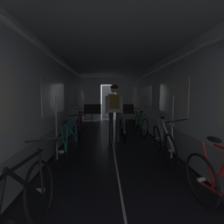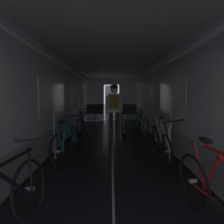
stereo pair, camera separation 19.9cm
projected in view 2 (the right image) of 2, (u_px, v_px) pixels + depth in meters
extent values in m
cube|color=black|center=(63.00, 145.00, 5.20)|extent=(0.08, 11.50, 0.01)
cube|color=black|center=(161.00, 145.00, 5.21)|extent=(0.08, 11.50, 0.01)
cube|color=beige|center=(112.00, 145.00, 5.20)|extent=(0.03, 11.27, 0.00)
cube|color=#9EA0A5|center=(59.00, 135.00, 5.17)|extent=(0.12, 11.50, 0.60)
cube|color=silver|center=(58.00, 91.00, 5.06)|extent=(0.12, 11.50, 1.85)
cube|color=white|center=(54.00, 98.00, 4.51)|extent=(0.02, 1.90, 0.80)
cube|color=white|center=(76.00, 97.00, 7.37)|extent=(0.02, 1.90, 0.80)
cube|color=white|center=(86.00, 97.00, 10.23)|extent=(0.02, 1.90, 0.80)
cube|color=yellow|center=(55.00, 97.00, 4.58)|extent=(0.01, 0.20, 0.28)
cylinder|color=white|center=(70.00, 70.00, 5.02)|extent=(0.07, 11.04, 0.07)
cylinder|color=#B7BABF|center=(54.00, 128.00, 3.99)|extent=(0.04, 0.04, 1.40)
cylinder|color=#B7BABF|center=(77.00, 115.00, 6.58)|extent=(0.04, 0.04, 1.40)
cube|color=#9EA0A5|center=(165.00, 134.00, 5.19)|extent=(0.12, 11.50, 0.60)
cube|color=silver|center=(166.00, 91.00, 5.08)|extent=(0.12, 11.50, 1.85)
cube|color=white|center=(171.00, 98.00, 4.52)|extent=(0.02, 1.90, 0.80)
cube|color=white|center=(147.00, 97.00, 7.39)|extent=(0.02, 1.90, 0.80)
cube|color=white|center=(137.00, 97.00, 10.25)|extent=(0.02, 1.90, 0.80)
cube|color=yellow|center=(170.00, 97.00, 4.59)|extent=(0.01, 0.20, 0.28)
cylinder|color=white|center=(155.00, 70.00, 5.03)|extent=(0.07, 11.04, 0.07)
cylinder|color=#B7BABF|center=(170.00, 127.00, 4.00)|extent=(0.04, 0.04, 1.40)
cylinder|color=#B7BABF|center=(147.00, 115.00, 6.59)|extent=(0.04, 0.04, 1.40)
cube|color=silver|center=(96.00, 99.00, 10.88)|extent=(1.00, 0.12, 2.45)
cube|color=silver|center=(127.00, 99.00, 10.89)|extent=(1.00, 0.12, 2.45)
cube|color=silver|center=(112.00, 81.00, 10.80)|extent=(0.90, 0.12, 0.40)
cube|color=#4C4F54|center=(112.00, 102.00, 11.60)|extent=(0.81, 0.04, 2.05)
cube|color=white|center=(112.00, 55.00, 4.99)|extent=(3.14, 11.62, 0.12)
cylinder|color=gray|center=(95.00, 118.00, 9.91)|extent=(0.12, 0.12, 0.44)
cube|color=#47423D|center=(95.00, 113.00, 9.89)|extent=(0.96, 0.44, 0.10)
cube|color=#47423D|center=(95.00, 108.00, 10.06)|extent=(0.96, 0.08, 0.40)
torus|color=gray|center=(87.00, 104.00, 10.07)|extent=(0.14, 0.14, 0.02)
cylinder|color=gray|center=(128.00, 118.00, 9.92)|extent=(0.12, 0.12, 0.44)
cube|color=#47423D|center=(128.00, 113.00, 9.90)|extent=(0.96, 0.44, 0.10)
cube|color=#47423D|center=(128.00, 108.00, 10.07)|extent=(0.96, 0.08, 0.40)
torus|color=gray|center=(120.00, 104.00, 10.08)|extent=(0.14, 0.14, 0.02)
torus|color=black|center=(79.00, 129.00, 5.79)|extent=(0.09, 0.67, 0.67)
cylinder|color=#B2B2B7|center=(79.00, 129.00, 5.79)|extent=(0.09, 0.05, 0.06)
torus|color=black|center=(83.00, 124.00, 6.81)|extent=(0.09, 0.67, 0.67)
cylinder|color=#B2B2B7|center=(83.00, 124.00, 6.81)|extent=(0.09, 0.05, 0.06)
cylinder|color=purple|center=(82.00, 120.00, 6.48)|extent=(0.06, 0.54, 0.56)
cylinder|color=purple|center=(80.00, 121.00, 6.07)|extent=(0.08, 0.34, 0.55)
cylinder|color=purple|center=(82.00, 113.00, 6.30)|extent=(0.06, 0.82, 0.04)
cylinder|color=purple|center=(79.00, 121.00, 5.84)|extent=(0.05, 0.16, 0.49)
cylinder|color=purple|center=(80.00, 129.00, 6.02)|extent=(0.04, 0.45, 0.07)
cylinder|color=purple|center=(83.00, 118.00, 6.76)|extent=(0.06, 0.09, 0.49)
cylinder|color=black|center=(81.00, 128.00, 6.25)|extent=(0.03, 0.17, 0.17)
ellipsoid|color=black|center=(80.00, 112.00, 5.87)|extent=(0.10, 0.24, 0.07)
cylinder|color=black|center=(84.00, 109.00, 6.75)|extent=(0.44, 0.04, 0.05)
torus|color=black|center=(156.00, 139.00, 4.53)|extent=(0.16, 0.67, 0.67)
cylinder|color=#B2B2B7|center=(156.00, 139.00, 4.53)|extent=(0.10, 0.05, 0.06)
torus|color=black|center=(168.00, 151.00, 3.51)|extent=(0.16, 0.67, 0.67)
cylinder|color=#B2B2B7|center=(168.00, 151.00, 3.51)|extent=(0.10, 0.05, 0.06)
cylinder|color=silver|center=(165.00, 136.00, 3.81)|extent=(0.11, 0.54, 0.56)
cylinder|color=silver|center=(160.00, 132.00, 4.22)|extent=(0.13, 0.34, 0.55)
cylinder|color=silver|center=(166.00, 123.00, 3.94)|extent=(0.06, 0.82, 0.04)
cylinder|color=silver|center=(158.00, 130.00, 4.44)|extent=(0.10, 0.17, 0.49)
cylinder|color=silver|center=(158.00, 142.00, 4.31)|extent=(0.05, 0.45, 0.07)
cylinder|color=silver|center=(169.00, 138.00, 3.52)|extent=(0.10, 0.09, 0.49)
cylinder|color=black|center=(160.00, 145.00, 4.09)|extent=(0.04, 0.17, 0.17)
ellipsoid|color=black|center=(161.00, 118.00, 4.36)|extent=(0.10, 0.24, 0.07)
cylinder|color=black|center=(173.00, 121.00, 3.47)|extent=(0.44, 0.04, 0.09)
torus|color=black|center=(30.00, 189.00, 2.08)|extent=(0.18, 0.68, 0.67)
cylinder|color=#B2B2B7|center=(30.00, 189.00, 2.08)|extent=(0.10, 0.06, 0.06)
cylinder|color=black|center=(14.00, 184.00, 1.74)|extent=(0.15, 0.53, 0.56)
cylinder|color=black|center=(5.00, 163.00, 1.56)|extent=(0.11, 0.82, 0.04)
cylinder|color=black|center=(30.00, 170.00, 2.02)|extent=(0.08, 0.10, 0.49)
cylinder|color=black|center=(34.00, 139.00, 2.01)|extent=(0.44, 0.06, 0.08)
torus|color=black|center=(145.00, 129.00, 5.91)|extent=(0.17, 0.68, 0.67)
cylinder|color=#B2B2B7|center=(145.00, 129.00, 5.91)|extent=(0.10, 0.06, 0.06)
torus|color=black|center=(138.00, 124.00, 6.92)|extent=(0.17, 0.68, 0.67)
cylinder|color=#B2B2B7|center=(138.00, 124.00, 6.92)|extent=(0.10, 0.06, 0.06)
cylinder|color=#1E8438|center=(139.00, 119.00, 6.59)|extent=(0.15, 0.53, 0.56)
cylinder|color=#1E8438|center=(142.00, 121.00, 6.18)|extent=(0.08, 0.35, 0.55)
cylinder|color=#1E8438|center=(139.00, 112.00, 6.41)|extent=(0.11, 0.82, 0.04)
cylinder|color=#1E8438|center=(144.00, 121.00, 5.96)|extent=(0.10, 0.16, 0.49)
cylinder|color=#1E8438|center=(143.00, 128.00, 6.14)|extent=(0.06, 0.45, 0.07)
cylinder|color=#1E8438|center=(137.00, 118.00, 6.87)|extent=(0.08, 0.10, 0.49)
cylinder|color=black|center=(142.00, 128.00, 6.36)|extent=(0.05, 0.17, 0.17)
ellipsoid|color=black|center=(142.00, 112.00, 5.98)|extent=(0.12, 0.25, 0.07)
cylinder|color=black|center=(136.00, 109.00, 6.86)|extent=(0.44, 0.06, 0.08)
torus|color=black|center=(58.00, 151.00, 3.49)|extent=(0.16, 0.68, 0.67)
cylinder|color=#B2B2B7|center=(58.00, 151.00, 3.49)|extent=(0.10, 0.06, 0.06)
torus|color=black|center=(75.00, 139.00, 4.50)|extent=(0.16, 0.68, 0.67)
cylinder|color=#B2B2B7|center=(75.00, 139.00, 4.50)|extent=(0.10, 0.06, 0.06)
cylinder|color=teal|center=(71.00, 133.00, 4.17)|extent=(0.14, 0.54, 0.56)
cylinder|color=teal|center=(64.00, 137.00, 3.76)|extent=(0.04, 0.35, 0.55)
cylinder|color=teal|center=(69.00, 122.00, 3.99)|extent=(0.13, 0.82, 0.04)
cylinder|color=teal|center=(60.00, 138.00, 3.54)|extent=(0.08, 0.16, 0.49)
cylinder|color=teal|center=(62.00, 149.00, 3.72)|extent=(0.08, 0.45, 0.07)
cylinder|color=teal|center=(75.00, 129.00, 4.45)|extent=(0.06, 0.09, 0.49)
cylinder|color=black|center=(66.00, 147.00, 3.94)|extent=(0.04, 0.17, 0.17)
ellipsoid|color=black|center=(61.00, 122.00, 3.56)|extent=(0.12, 0.25, 0.07)
cylinder|color=black|center=(76.00, 115.00, 4.44)|extent=(0.44, 0.08, 0.06)
torus|color=black|center=(193.00, 181.00, 2.28)|extent=(0.18, 0.68, 0.67)
cylinder|color=#B2B2B7|center=(193.00, 181.00, 2.28)|extent=(0.10, 0.06, 0.06)
cylinder|color=red|center=(211.00, 174.00, 1.97)|extent=(0.06, 0.35, 0.55)
cylinder|color=red|center=(199.00, 164.00, 2.19)|extent=(0.09, 0.16, 0.49)
cylinder|color=red|center=(204.00, 192.00, 2.05)|extent=(0.07, 0.45, 0.07)
cylinder|color=black|center=(217.00, 206.00, 1.83)|extent=(0.05, 0.17, 0.17)
ellipsoid|color=black|center=(205.00, 140.00, 2.12)|extent=(0.12, 0.25, 0.07)
cylinder|color=#2D2D33|center=(111.00, 127.00, 5.54)|extent=(0.13, 0.13, 0.90)
cylinder|color=#2D2D33|center=(117.00, 127.00, 5.54)|extent=(0.13, 0.13, 0.90)
cube|color=silver|center=(114.00, 103.00, 5.48)|extent=(0.36, 0.22, 0.56)
cylinder|color=silver|center=(107.00, 105.00, 5.50)|extent=(0.09, 0.20, 0.53)
cylinder|color=silver|center=(121.00, 105.00, 5.50)|extent=(0.09, 0.20, 0.53)
sphere|color=tan|center=(114.00, 90.00, 5.44)|extent=(0.21, 0.21, 0.21)
ellipsoid|color=black|center=(114.00, 87.00, 5.44)|extent=(0.24, 0.28, 0.16)
cube|color=olive|center=(114.00, 102.00, 5.30)|extent=(0.28, 0.16, 0.40)
torus|color=black|center=(125.00, 132.00, 5.29)|extent=(0.07, 0.67, 0.67)
cylinder|color=#B2B2B7|center=(125.00, 132.00, 5.29)|extent=(0.09, 0.05, 0.05)
torus|color=black|center=(123.00, 127.00, 6.31)|extent=(0.07, 0.67, 0.67)
cylinder|color=#B2B2B7|center=(123.00, 127.00, 6.31)|extent=(0.09, 0.05, 0.05)
cylinder|color=#ADAFB5|center=(123.00, 122.00, 5.98)|extent=(0.06, 0.54, 0.56)
cylinder|color=#ADAFB5|center=(124.00, 123.00, 5.57)|extent=(0.06, 0.34, 0.55)
cylinder|color=#ADAFB5|center=(123.00, 114.00, 5.80)|extent=(0.04, 0.82, 0.04)
cylinder|color=#ADAFB5|center=(124.00, 124.00, 5.34)|extent=(0.04, 0.16, 0.49)
cylinder|color=#ADAFB5|center=(124.00, 132.00, 5.52)|extent=(0.03, 0.45, 0.07)
cylinder|color=#ADAFB5|center=(122.00, 120.00, 6.26)|extent=(0.05, 0.09, 0.49)
cylinder|color=black|center=(124.00, 131.00, 5.75)|extent=(0.02, 0.17, 0.17)
ellipsoid|color=black|center=(124.00, 113.00, 5.37)|extent=(0.09, 0.24, 0.06)
cylinder|color=black|center=(122.00, 110.00, 6.25)|extent=(0.44, 0.03, 0.04)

